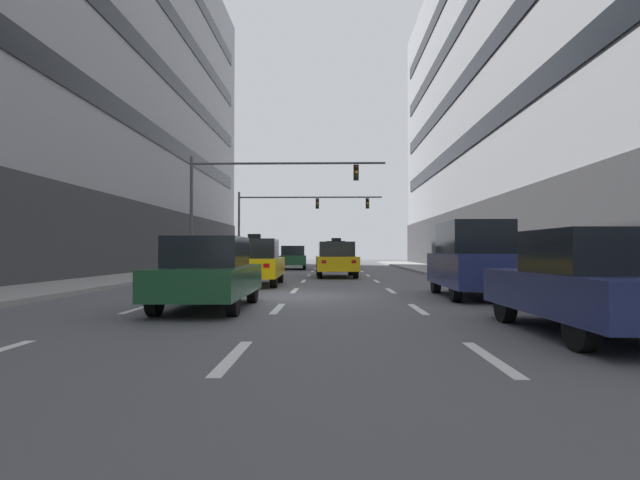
# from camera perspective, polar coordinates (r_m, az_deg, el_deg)

# --- Properties ---
(ground_plane) EXTENTS (120.00, 120.00, 0.00)m
(ground_plane) POSITION_cam_1_polar(r_m,az_deg,el_deg) (14.10, -3.49, -6.38)
(ground_plane) COLOR #515156
(sidewalk_left) EXTENTS (3.28, 80.00, 0.14)m
(sidewalk_left) POSITION_cam_1_polar(r_m,az_deg,el_deg) (16.63, -31.23, -5.18)
(sidewalk_left) COLOR gray
(sidewalk_left) RESTS_ON ground
(sidewalk_right) EXTENTS (3.28, 80.00, 0.14)m
(sidewalk_right) POSITION_cam_1_polar(r_m,az_deg,el_deg) (15.50, 26.49, -5.53)
(sidewalk_right) COLOR gray
(sidewalk_right) RESTS_ON ground
(lane_stripe_l1_s3) EXTENTS (0.16, 2.00, 0.01)m
(lane_stripe_l1_s3) POSITION_cam_1_polar(r_m,az_deg,el_deg) (11.84, -19.75, -7.28)
(lane_stripe_l1_s3) COLOR silver
(lane_stripe_l1_s3) RESTS_ON ground
(lane_stripe_l1_s4) EXTENTS (0.16, 2.00, 0.01)m
(lane_stripe_l1_s4) POSITION_cam_1_polar(r_m,az_deg,el_deg) (16.59, -13.50, -5.56)
(lane_stripe_l1_s4) COLOR silver
(lane_stripe_l1_s4) RESTS_ON ground
(lane_stripe_l1_s5) EXTENTS (0.16, 2.00, 0.01)m
(lane_stripe_l1_s5) POSITION_cam_1_polar(r_m,az_deg,el_deg) (21.45, -10.07, -4.59)
(lane_stripe_l1_s5) COLOR silver
(lane_stripe_l1_s5) RESTS_ON ground
(lane_stripe_l1_s6) EXTENTS (0.16, 2.00, 0.01)m
(lane_stripe_l1_s6) POSITION_cam_1_polar(r_m,az_deg,el_deg) (26.36, -7.91, -3.97)
(lane_stripe_l1_s6) COLOR silver
(lane_stripe_l1_s6) RESTS_ON ground
(lane_stripe_l1_s7) EXTENTS (0.16, 2.00, 0.01)m
(lane_stripe_l1_s7) POSITION_cam_1_polar(r_m,az_deg,el_deg) (31.30, -6.44, -3.54)
(lane_stripe_l1_s7) COLOR silver
(lane_stripe_l1_s7) RESTS_ON ground
(lane_stripe_l1_s8) EXTENTS (0.16, 2.00, 0.01)m
(lane_stripe_l1_s8) POSITION_cam_1_polar(r_m,az_deg,el_deg) (36.26, -5.37, -3.22)
(lane_stripe_l1_s8) COLOR silver
(lane_stripe_l1_s8) RESTS_ON ground
(lane_stripe_l1_s9) EXTENTS (0.16, 2.00, 0.01)m
(lane_stripe_l1_s9) POSITION_cam_1_polar(r_m,az_deg,el_deg) (41.23, -4.55, -2.99)
(lane_stripe_l1_s9) COLOR silver
(lane_stripe_l1_s9) RESTS_ON ground
(lane_stripe_l1_s10) EXTENTS (0.16, 2.00, 0.01)m
(lane_stripe_l1_s10) POSITION_cam_1_polar(r_m,az_deg,el_deg) (46.20, -3.92, -2.80)
(lane_stripe_l1_s10) COLOR silver
(lane_stripe_l1_s10) RESTS_ON ground
(lane_stripe_l2_s2) EXTENTS (0.16, 2.00, 0.01)m
(lane_stripe_l2_s2) POSITION_cam_1_polar(r_m,az_deg,el_deg) (6.23, -9.86, -12.89)
(lane_stripe_l2_s2) COLOR silver
(lane_stripe_l2_s2) RESTS_ON ground
(lane_stripe_l2_s3) EXTENTS (0.16, 2.00, 0.01)m
(lane_stripe_l2_s3) POSITION_cam_1_polar(r_m,az_deg,el_deg) (11.12, -4.81, -7.74)
(lane_stripe_l2_s3) COLOR silver
(lane_stripe_l2_s3) RESTS_ON ground
(lane_stripe_l2_s4) EXTENTS (0.16, 2.00, 0.01)m
(lane_stripe_l2_s4) POSITION_cam_1_polar(r_m,az_deg,el_deg) (16.08, -2.89, -5.73)
(lane_stripe_l2_s4) COLOR silver
(lane_stripe_l2_s4) RESTS_ON ground
(lane_stripe_l2_s5) EXTENTS (0.16, 2.00, 0.01)m
(lane_stripe_l2_s5) POSITION_cam_1_polar(r_m,az_deg,el_deg) (21.06, -1.88, -4.67)
(lane_stripe_l2_s5) COLOR silver
(lane_stripe_l2_s5) RESTS_ON ground
(lane_stripe_l2_s6) EXTENTS (0.16, 2.00, 0.01)m
(lane_stripe_l2_s6) POSITION_cam_1_polar(r_m,az_deg,el_deg) (26.05, -1.26, -4.01)
(lane_stripe_l2_s6) COLOR silver
(lane_stripe_l2_s6) RESTS_ON ground
(lane_stripe_l2_s7) EXTENTS (0.16, 2.00, 0.01)m
(lane_stripe_l2_s7) POSITION_cam_1_polar(r_m,az_deg,el_deg) (31.04, -0.84, -3.56)
(lane_stripe_l2_s7) COLOR silver
(lane_stripe_l2_s7) RESTS_ON ground
(lane_stripe_l2_s8) EXTENTS (0.16, 2.00, 0.01)m
(lane_stripe_l2_s8) POSITION_cam_1_polar(r_m,az_deg,el_deg) (36.03, -0.54, -3.24)
(lane_stripe_l2_s8) COLOR silver
(lane_stripe_l2_s8) RESTS_ON ground
(lane_stripe_l2_s9) EXTENTS (0.16, 2.00, 0.01)m
(lane_stripe_l2_s9) POSITION_cam_1_polar(r_m,az_deg,el_deg) (41.03, -0.31, -3.00)
(lane_stripe_l2_s9) COLOR silver
(lane_stripe_l2_s9) RESTS_ON ground
(lane_stripe_l2_s10) EXTENTS (0.16, 2.00, 0.01)m
(lane_stripe_l2_s10) POSITION_cam_1_polar(r_m,az_deg,el_deg) (46.02, -0.13, -2.81)
(lane_stripe_l2_s10) COLOR silver
(lane_stripe_l2_s10) RESTS_ON ground
(lane_stripe_l3_s2) EXTENTS (0.16, 2.00, 0.01)m
(lane_stripe_l3_s2) POSITION_cam_1_polar(r_m,az_deg,el_deg) (6.40, 18.73, -12.53)
(lane_stripe_l3_s2) COLOR silver
(lane_stripe_l3_s2) RESTS_ON ground
(lane_stripe_l3_s3) EXTENTS (0.16, 2.00, 0.01)m
(lane_stripe_l3_s3) POSITION_cam_1_polar(r_m,az_deg,el_deg) (11.22, 11.01, -7.67)
(lane_stripe_l3_s3) COLOR silver
(lane_stripe_l3_s3) RESTS_ON ground
(lane_stripe_l3_s4) EXTENTS (0.16, 2.00, 0.01)m
(lane_stripe_l3_s4) POSITION_cam_1_polar(r_m,az_deg,el_deg) (16.15, 8.01, -5.70)
(lane_stripe_l3_s4) COLOR silver
(lane_stripe_l3_s4) RESTS_ON ground
(lane_stripe_l3_s5) EXTENTS (0.16, 2.00, 0.01)m
(lane_stripe_l3_s5) POSITION_cam_1_polar(r_m,az_deg,el_deg) (21.11, 6.43, -4.65)
(lane_stripe_l3_s5) COLOR silver
(lane_stripe_l3_s5) RESTS_ON ground
(lane_stripe_l3_s6) EXTENTS (0.16, 2.00, 0.01)m
(lane_stripe_l3_s6) POSITION_cam_1_polar(r_m,az_deg,el_deg) (26.09, 5.45, -4.00)
(lane_stripe_l3_s6) COLOR silver
(lane_stripe_l3_s6) RESTS_ON ground
(lane_stripe_l3_s7) EXTENTS (0.16, 2.00, 0.01)m
(lane_stripe_l3_s7) POSITION_cam_1_polar(r_m,az_deg,el_deg) (31.07, 4.79, -3.56)
(lane_stripe_l3_s7) COLOR silver
(lane_stripe_l3_s7) RESTS_ON ground
(lane_stripe_l3_s8) EXTENTS (0.16, 2.00, 0.01)m
(lane_stripe_l3_s8) POSITION_cam_1_polar(r_m,az_deg,el_deg) (36.06, 4.31, -3.24)
(lane_stripe_l3_s8) COLOR silver
(lane_stripe_l3_s8) RESTS_ON ground
(lane_stripe_l3_s9) EXTENTS (0.16, 2.00, 0.01)m
(lane_stripe_l3_s9) POSITION_cam_1_polar(r_m,az_deg,el_deg) (41.05, 3.95, -2.99)
(lane_stripe_l3_s9) COLOR silver
(lane_stripe_l3_s9) RESTS_ON ground
(lane_stripe_l3_s10) EXTENTS (0.16, 2.00, 0.01)m
(lane_stripe_l3_s10) POSITION_cam_1_polar(r_m,az_deg,el_deg) (46.04, 3.67, -2.80)
(lane_stripe_l3_s10) COLOR silver
(lane_stripe_l3_s10) RESTS_ON ground
(car_driving_0) EXTENTS (2.00, 4.37, 1.61)m
(car_driving_0) POSITION_cam_1_polar(r_m,az_deg,el_deg) (34.83, -3.06, -2.01)
(car_driving_0) COLOR black
(car_driving_0) RESTS_ON ground
(car_driving_1) EXTENTS (2.00, 4.35, 1.60)m
(car_driving_1) POSITION_cam_1_polar(r_m,az_deg,el_deg) (33.95, 1.78, -2.04)
(car_driving_1) COLOR black
(car_driving_1) RESTS_ON ground
(car_driving_2) EXTENTS (1.99, 4.35, 2.07)m
(car_driving_2) POSITION_cam_1_polar(r_m,az_deg,el_deg) (41.97, 1.86, -1.56)
(car_driving_2) COLOR black
(car_driving_2) RESTS_ON ground
(taxi_driving_3) EXTENTS (2.10, 4.61, 1.88)m
(taxi_driving_3) POSITION_cam_1_polar(r_m,az_deg,el_deg) (24.40, 1.83, -2.24)
(taxi_driving_3) COLOR black
(taxi_driving_3) RESTS_ON ground
(car_driving_4) EXTENTS (1.79, 4.20, 1.57)m
(car_driving_4) POSITION_cam_1_polar(r_m,az_deg,el_deg) (11.23, -12.48, -3.72)
(car_driving_4) COLOR black
(car_driving_4) RESTS_ON ground
(car_driving_5) EXTENTS (1.90, 4.24, 1.57)m
(car_driving_5) POSITION_cam_1_polar(r_m,az_deg,el_deg) (33.86, -8.50, -2.06)
(car_driving_5) COLOR black
(car_driving_5) RESTS_ON ground
(taxi_driving_6) EXTENTS (2.00, 4.57, 1.88)m
(taxi_driving_6) POSITION_cam_1_polar(r_m,az_deg,el_deg) (18.65, -7.40, -2.54)
(taxi_driving_6) COLOR black
(taxi_driving_6) RESTS_ON ground
(car_parked_0) EXTENTS (1.86, 4.26, 1.58)m
(car_parked_0) POSITION_cam_1_polar(r_m,az_deg,el_deg) (8.59, 28.15, -4.33)
(car_parked_0) COLOR black
(car_parked_0) RESTS_ON ground
(car_parked_1) EXTENTS (1.86, 4.29, 2.06)m
(car_parked_1) POSITION_cam_1_polar(r_m,az_deg,el_deg) (14.37, 16.95, -2.14)
(car_parked_1) COLOR black
(car_parked_1) RESTS_ON ground
(traffic_signal_0) EXTENTS (10.68, 0.35, 6.28)m
(traffic_signal_0) POSITION_cam_1_polar(r_m,az_deg,el_deg) (27.80, -7.58, 5.74)
(traffic_signal_0) COLOR #4C4C51
(traffic_signal_0) RESTS_ON sidewalk_left
(traffic_signal_1) EXTENTS (11.89, 0.35, 6.01)m
(traffic_signal_1) POSITION_cam_1_polar(r_m,az_deg,el_deg) (41.63, -3.21, 3.31)
(traffic_signal_1) COLOR #4C4C51
(traffic_signal_1) RESTS_ON sidewalk_left
(pedestrian_0) EXTENTS (0.45, 0.36, 1.52)m
(pedestrian_0) POSITION_cam_1_polar(r_m,az_deg,el_deg) (15.28, 27.62, -2.06)
(pedestrian_0) COLOR black
(pedestrian_0) RESTS_ON sidewalk_right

